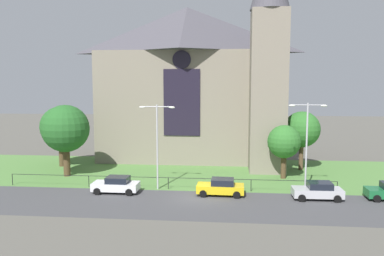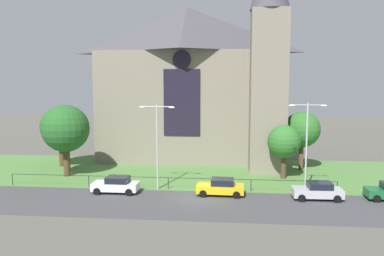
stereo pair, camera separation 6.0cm
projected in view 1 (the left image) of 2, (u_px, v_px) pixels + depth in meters
name	position (u px, v px, depth m)	size (l,w,h in m)	color
ground	(204.00, 172.00, 44.09)	(160.00, 160.00, 0.00)	#56544C
road_asphalt	(194.00, 204.00, 32.23)	(120.00, 8.00, 0.01)	#424244
grass_verge	(203.00, 176.00, 42.11)	(120.00, 20.00, 0.01)	#517F3D
church_building	(192.00, 81.00, 51.67)	(23.20, 16.20, 26.00)	gray
iron_railing	(168.00, 179.00, 36.84)	(31.20, 0.07, 1.13)	black
tree_right_far	(302.00, 130.00, 44.82)	(4.16, 4.16, 6.81)	brown
tree_right_near	(284.00, 142.00, 40.70)	(3.48, 3.48, 5.67)	#4C3823
tree_left_far	(61.00, 127.00, 46.73)	(4.90, 4.90, 7.27)	#4C3823
tree_left_near	(66.00, 129.00, 41.65)	(5.08, 5.08, 7.73)	#4C3823
streetlamp_near	(157.00, 136.00, 36.36)	(3.37, 0.26, 8.03)	#B2B2B7
streetlamp_far	(307.00, 136.00, 35.05)	(3.37, 0.26, 8.26)	#B2B2B7
parked_car_white	(116.00, 185.00, 35.64)	(4.21, 2.05, 1.51)	silver
parked_car_yellow	(221.00, 187.00, 34.86)	(4.25, 2.12, 1.51)	gold
parked_car_silver	(318.00, 191.00, 33.64)	(4.24, 2.10, 1.51)	#B7B7BC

